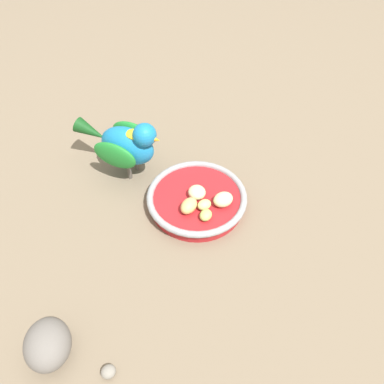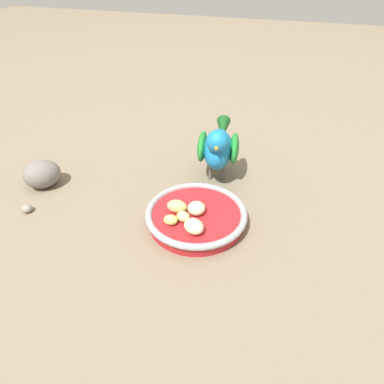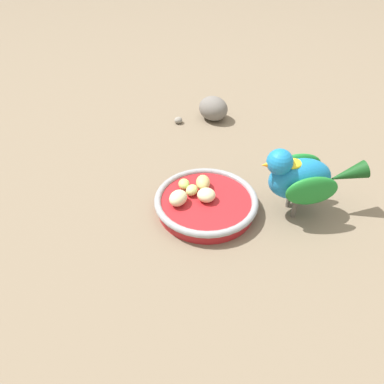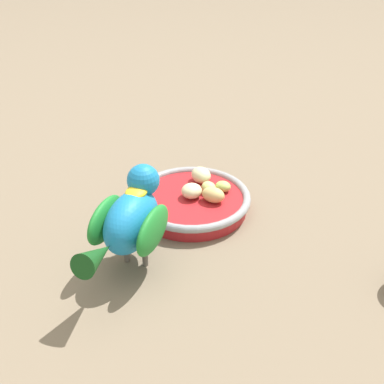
% 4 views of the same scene
% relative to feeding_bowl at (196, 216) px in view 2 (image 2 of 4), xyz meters
% --- Properties ---
extents(ground_plane, '(4.00, 4.00, 0.00)m').
position_rel_feeding_bowl_xyz_m(ground_plane, '(0.02, 0.01, -0.02)').
color(ground_plane, '#756651').
extents(feeding_bowl, '(0.19, 0.19, 0.03)m').
position_rel_feeding_bowl_xyz_m(feeding_bowl, '(0.00, 0.00, 0.00)').
color(feeding_bowl, '#AD1E23').
rests_on(feeding_bowl, ground_plane).
extents(apple_piece_0, '(0.04, 0.05, 0.03)m').
position_rel_feeding_bowl_xyz_m(apple_piece_0, '(-0.05, -0.01, 0.02)').
color(apple_piece_0, beige).
rests_on(apple_piece_0, feeding_bowl).
extents(apple_piece_1, '(0.02, 0.03, 0.02)m').
position_rel_feeding_bowl_xyz_m(apple_piece_1, '(-0.04, 0.04, 0.02)').
color(apple_piece_1, '#B2CC66').
rests_on(apple_piece_1, feeding_bowl).
extents(apple_piece_2, '(0.03, 0.03, 0.02)m').
position_rel_feeding_bowl_xyz_m(apple_piece_2, '(-0.03, 0.02, 0.02)').
color(apple_piece_2, '#C6D17A').
rests_on(apple_piece_2, feeding_bowl).
extents(apple_piece_3, '(0.03, 0.04, 0.02)m').
position_rel_feeding_bowl_xyz_m(apple_piece_3, '(-0.01, 0.04, 0.02)').
color(apple_piece_3, tan).
rests_on(apple_piece_3, feeding_bowl).
extents(apple_piece_4, '(0.04, 0.04, 0.02)m').
position_rel_feeding_bowl_xyz_m(apple_piece_4, '(-0.00, -0.00, 0.02)').
color(apple_piece_4, beige).
rests_on(apple_piece_4, feeding_bowl).
extents(parrot, '(0.20, 0.10, 0.14)m').
position_rel_feeding_bowl_xyz_m(parrot, '(0.16, -0.00, 0.06)').
color(parrot, '#59544C').
rests_on(parrot, ground_plane).
extents(rock_large, '(0.10, 0.10, 0.06)m').
position_rel_feeding_bowl_xyz_m(rock_large, '(0.03, 0.35, 0.01)').
color(rock_large, slate).
rests_on(rock_large, ground_plane).
extents(pebble_0, '(0.03, 0.03, 0.02)m').
position_rel_feeding_bowl_xyz_m(pebble_0, '(-0.06, 0.33, -0.01)').
color(pebble_0, gray).
rests_on(pebble_0, ground_plane).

